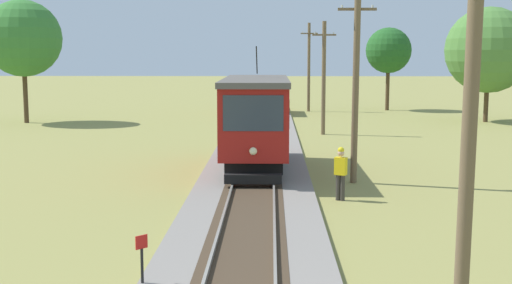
# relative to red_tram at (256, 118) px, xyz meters

# --- Properties ---
(red_tram) EXTENTS (2.60, 8.54, 4.79)m
(red_tram) POSITION_rel_red_tram_xyz_m (0.00, 0.00, 0.00)
(red_tram) COLOR maroon
(red_tram) RESTS_ON rail_right
(freight_car) EXTENTS (2.40, 5.20, 2.31)m
(freight_car) POSITION_rel_red_tram_xyz_m (-0.00, 26.43, -0.64)
(freight_car) COLOR #93471E
(freight_car) RESTS_ON rail_right
(utility_pole_foreground) EXTENTS (1.40, 0.46, 7.33)m
(utility_pole_foreground) POSITION_rel_red_tram_xyz_m (3.71, -16.59, 1.57)
(utility_pole_foreground) COLOR brown
(utility_pole_foreground) RESTS_ON ground
(utility_pole_near_tram) EXTENTS (1.40, 0.57, 7.28)m
(utility_pole_near_tram) POSITION_rel_red_tram_xyz_m (3.71, -2.39, 1.54)
(utility_pole_near_tram) COLOR brown
(utility_pole_near_tram) RESTS_ON ground
(utility_pole_mid) EXTENTS (1.40, 0.28, 6.68)m
(utility_pole_mid) POSITION_rel_red_tram_xyz_m (3.71, 12.72, 1.24)
(utility_pole_mid) COLOR brown
(utility_pole_mid) RESTS_ON ground
(utility_pole_far) EXTENTS (1.40, 0.52, 7.28)m
(utility_pole_far) POSITION_rel_red_tram_xyz_m (3.71, 28.68, 1.54)
(utility_pole_far) COLOR brown
(utility_pole_far) RESTS_ON ground
(trackside_signal_marker) EXTENTS (0.21, 0.21, 1.18)m
(trackside_signal_marker) POSITION_rel_red_tram_xyz_m (-2.00, -13.92, -1.53)
(trackside_signal_marker) COLOR black
(trackside_signal_marker) RESTS_ON ground
(track_worker) EXTENTS (0.45, 0.39, 1.78)m
(track_worker) POSITION_rel_red_tram_xyz_m (2.91, -5.30, -1.21)
(track_worker) COLOR #38332D
(track_worker) RESTS_ON ground
(tree_left_near) EXTENTS (5.97, 5.97, 8.01)m
(tree_left_near) POSITION_rel_red_tram_xyz_m (15.71, 20.26, 2.83)
(tree_left_near) COLOR #4C3823
(tree_left_near) RESTS_ON ground
(tree_right_near) EXTENTS (5.25, 5.25, 8.44)m
(tree_right_near) POSITION_rel_red_tram_xyz_m (-16.41, 18.93, 3.61)
(tree_right_near) COLOR #4C3823
(tree_right_near) RESTS_ON ground
(tree_left_far) EXTENTS (3.82, 3.82, 6.94)m
(tree_left_far) POSITION_rel_red_tram_xyz_m (10.44, 29.82, 2.81)
(tree_left_far) COLOR #4C3823
(tree_left_far) RESTS_ON ground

